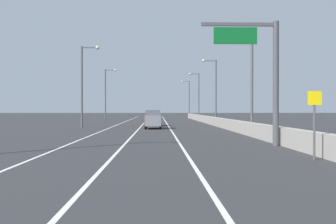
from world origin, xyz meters
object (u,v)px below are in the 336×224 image
object	(u,v)px
lamp_post_left_far	(107,91)
lamp_post_right_fourth	(197,93)
overhead_sign_gantry	(264,67)
lamp_post_right_fifth	(188,96)
lamp_post_right_second	(249,73)
lamp_post_right_third	(214,87)
car_gray_1	(153,119)
car_white_2	(154,114)
car_red_0	(152,118)
lamp_post_left_mid	(84,81)
speed_advisory_sign	(314,120)

from	to	relation	value
lamp_post_left_far	lamp_post_right_fourth	bearing A→B (deg)	25.06
overhead_sign_gantry	lamp_post_right_fifth	world-z (taller)	lamp_post_right_fifth
lamp_post_right_fourth	lamp_post_right_second	bearing A→B (deg)	-89.79
lamp_post_right_third	car_gray_1	distance (m)	17.26
lamp_post_right_fifth	car_white_2	xyz separation A→B (m)	(-8.77, -13.00, -4.52)
lamp_post_right_fifth	car_gray_1	distance (m)	61.83
car_red_0	car_gray_1	xyz separation A→B (m)	(0.23, -7.73, 0.04)
lamp_post_right_fourth	lamp_post_right_fifth	distance (m)	23.44
lamp_post_right_fourth	lamp_post_left_mid	bearing A→B (deg)	-114.46
lamp_post_left_mid	car_gray_1	size ratio (longest dim) A/B	2.34
overhead_sign_gantry	lamp_post_right_fourth	distance (m)	59.48
car_gray_1	lamp_post_left_far	bearing A→B (deg)	106.38
overhead_sign_gantry	lamp_post_left_far	distance (m)	53.70
speed_advisory_sign	car_white_2	world-z (taller)	speed_advisory_sign
lamp_post_right_third	lamp_post_right_fourth	xyz separation A→B (m)	(-0.18, 23.44, 0.00)
overhead_sign_gantry	car_red_0	distance (m)	30.59
car_red_0	lamp_post_right_fourth	bearing A→B (deg)	73.66
lamp_post_left_far	car_gray_1	xyz separation A→B (m)	(8.70, -29.60, -4.43)
overhead_sign_gantry	lamp_post_left_far	bearing A→B (deg)	106.84
lamp_post_right_fourth	car_red_0	distance (m)	31.51
speed_advisory_sign	lamp_post_left_mid	world-z (taller)	lamp_post_left_mid
lamp_post_left_mid	car_white_2	world-z (taller)	lamp_post_left_mid
lamp_post_right_fourth	car_white_2	size ratio (longest dim) A/B	1.98
speed_advisory_sign	car_red_0	world-z (taller)	speed_advisory_sign
lamp_post_right_fifth	car_white_2	bearing A→B (deg)	-124.00
lamp_post_left_mid	lamp_post_left_far	bearing A→B (deg)	91.59
lamp_post_right_fifth	car_gray_1	world-z (taller)	lamp_post_right_fifth
lamp_post_right_second	lamp_post_right_fourth	world-z (taller)	same
lamp_post_right_fourth	lamp_post_left_far	distance (m)	19.03
speed_advisory_sign	lamp_post_left_far	size ratio (longest dim) A/B	0.32
speed_advisory_sign	car_gray_1	bearing A→B (deg)	104.22
speed_advisory_sign	lamp_post_left_far	xyz separation A→B (m)	(-16.00, 58.38, 3.71)
lamp_post_right_second	car_white_2	size ratio (longest dim) A/B	1.98
car_white_2	car_red_0	bearing A→B (deg)	-89.78
speed_advisory_sign	car_white_2	size ratio (longest dim) A/B	0.63
lamp_post_right_fourth	car_gray_1	distance (m)	38.87
lamp_post_left_mid	car_gray_1	xyz separation A→B (m)	(7.92, -1.47, -4.43)
overhead_sign_gantry	lamp_post_right_fourth	xyz separation A→B (m)	(1.69, 59.45, 0.74)
lamp_post_left_mid	speed_advisory_sign	bearing A→B (deg)	-63.30
lamp_post_left_mid	car_red_0	bearing A→B (deg)	39.13
car_gray_1	lamp_post_right_fifth	bearing A→B (deg)	82.19
lamp_post_right_fourth	lamp_post_left_far	xyz separation A→B (m)	(-17.24, -8.06, 0.00)
lamp_post_right_fourth	car_red_0	bearing A→B (deg)	-106.34
lamp_post_right_third	car_red_0	size ratio (longest dim) A/B	2.09
lamp_post_right_second	lamp_post_right_fifth	size ratio (longest dim) A/B	1.00
lamp_post_right_third	lamp_post_right_fourth	distance (m)	23.44
speed_advisory_sign	car_gray_1	world-z (taller)	speed_advisory_sign
car_gray_1	car_white_2	xyz separation A→B (m)	(-0.39, 48.10, -0.09)
car_red_0	car_white_2	world-z (taller)	car_red_0
lamp_post_right_third	lamp_post_right_fifth	distance (m)	46.88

